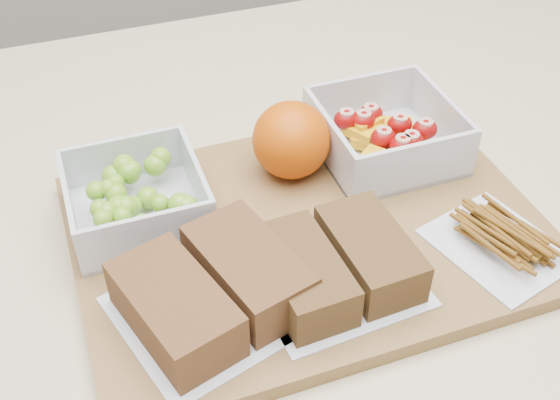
% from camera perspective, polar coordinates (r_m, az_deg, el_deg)
% --- Properties ---
extents(cutting_board, '(0.42, 0.30, 0.02)m').
position_cam_1_polar(cutting_board, '(0.65, 2.36, -2.69)').
color(cutting_board, brown).
rests_on(cutting_board, counter).
extents(grape_container, '(0.12, 0.12, 0.05)m').
position_cam_1_polar(grape_container, '(0.65, -11.63, 0.16)').
color(grape_container, silver).
rests_on(grape_container, cutting_board).
extents(fruit_container, '(0.13, 0.13, 0.06)m').
position_cam_1_polar(fruit_container, '(0.72, 8.54, 5.16)').
color(fruit_container, silver).
rests_on(fruit_container, cutting_board).
extents(orange, '(0.08, 0.08, 0.08)m').
position_cam_1_polar(orange, '(0.68, 0.92, 4.90)').
color(orange, '#C84C04').
rests_on(orange, cutting_board).
extents(sandwich_bag_left, '(0.18, 0.17, 0.04)m').
position_cam_1_polar(sandwich_bag_left, '(0.56, -5.48, -7.32)').
color(sandwich_bag_left, silver).
rests_on(sandwich_bag_left, cutting_board).
extents(sandwich_bag_center, '(0.14, 0.13, 0.04)m').
position_cam_1_polar(sandwich_bag_center, '(0.58, 4.61, -5.29)').
color(sandwich_bag_center, silver).
rests_on(sandwich_bag_center, cutting_board).
extents(pretzel_bag, '(0.12, 0.13, 0.03)m').
position_cam_1_polar(pretzel_bag, '(0.64, 17.46, -2.89)').
color(pretzel_bag, silver).
rests_on(pretzel_bag, cutting_board).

